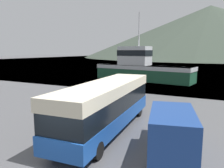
{
  "coord_description": "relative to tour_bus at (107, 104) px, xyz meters",
  "views": [
    {
      "loc": [
        5.92,
        -7.02,
        5.23
      ],
      "look_at": [
        -3.54,
        11.84,
        2.0
      ],
      "focal_mm": 35.0,
      "sensor_mm": 36.0,
      "label": 1
    }
  ],
  "objects": [
    {
      "name": "delivery_van",
      "position": [
        4.52,
        -1.68,
        -0.52
      ],
      "size": [
        3.31,
        6.09,
        2.41
      ],
      "rotation": [
        0.0,
        0.0,
        0.23
      ],
      "color": "navy",
      "rests_on": "ground"
    },
    {
      "name": "tour_bus",
      "position": [
        0.0,
        0.0,
        0.0
      ],
      "size": [
        3.46,
        11.17,
        3.19
      ],
      "rotation": [
        0.0,
        0.0,
        0.08
      ],
      "color": "#194799",
      "rests_on": "ground"
    },
    {
      "name": "water_surface",
      "position": [
        0.62,
        133.08,
        -1.8
      ],
      "size": [
        240.0,
        240.0,
        0.0
      ],
      "primitive_type": "plane",
      "color": "slate",
      "rests_on": "ground"
    },
    {
      "name": "storage_bin",
      "position": [
        -3.94,
        0.44,
        -1.08
      ],
      "size": [
        1.29,
        1.23,
        1.41
      ],
      "color": "olive",
      "rests_on": "ground"
    },
    {
      "name": "hill_backdrop",
      "position": [
        -4.17,
        186.97,
        18.9
      ],
      "size": [
        204.13,
        204.13,
        41.39
      ],
      "primitive_type": "cone",
      "color": "#333D33",
      "rests_on": "ground"
    },
    {
      "name": "fishing_boat",
      "position": [
        -6.24,
        24.66,
        0.4
      ],
      "size": [
        18.07,
        6.67,
        11.89
      ],
      "rotation": [
        0.0,
        0.0,
        4.56
      ],
      "color": "#1E5138",
      "rests_on": "water_surface"
    }
  ]
}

